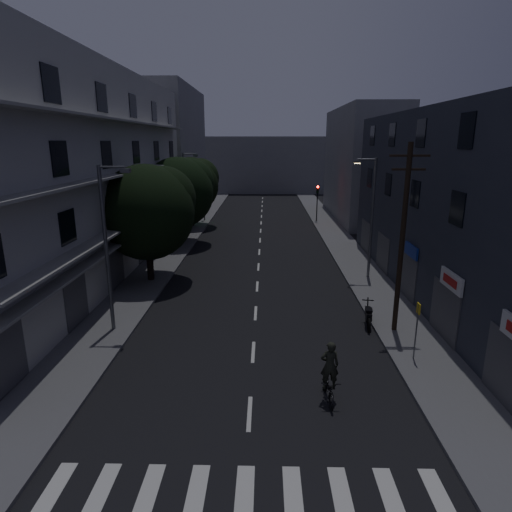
{
  "coord_description": "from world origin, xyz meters",
  "views": [
    {
      "loc": [
        0.52,
        -10.94,
        9.16
      ],
      "look_at": [
        0.0,
        12.0,
        3.0
      ],
      "focal_mm": 30.0,
      "sensor_mm": 36.0,
      "label": 1
    }
  ],
  "objects_px": {
    "bus_stop_sign": "(417,321)",
    "cyclist": "(329,381)",
    "utility_pole": "(402,236)",
    "motorcycle": "(368,316)"
  },
  "relations": [
    {
      "from": "bus_stop_sign",
      "to": "cyclist",
      "type": "height_order",
      "value": "bus_stop_sign"
    },
    {
      "from": "utility_pole",
      "to": "bus_stop_sign",
      "type": "height_order",
      "value": "utility_pole"
    },
    {
      "from": "motorcycle",
      "to": "cyclist",
      "type": "distance_m",
      "value": 7.18
    },
    {
      "from": "utility_pole",
      "to": "bus_stop_sign",
      "type": "distance_m",
      "value": 4.19
    },
    {
      "from": "utility_pole",
      "to": "bus_stop_sign",
      "type": "xyz_separation_m",
      "value": [
        -0.02,
        -2.95,
        -2.98
      ]
    },
    {
      "from": "utility_pole",
      "to": "motorcycle",
      "type": "distance_m",
      "value": 4.54
    },
    {
      "from": "motorcycle",
      "to": "cyclist",
      "type": "xyz_separation_m",
      "value": [
        -2.94,
        -6.55,
        0.26
      ]
    },
    {
      "from": "bus_stop_sign",
      "to": "cyclist",
      "type": "distance_m",
      "value": 5.1
    },
    {
      "from": "cyclist",
      "to": "utility_pole",
      "type": "bearing_deg",
      "value": 51.93
    },
    {
      "from": "bus_stop_sign",
      "to": "cyclist",
      "type": "xyz_separation_m",
      "value": [
        -4.05,
        -2.9,
        -1.11
      ]
    }
  ]
}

